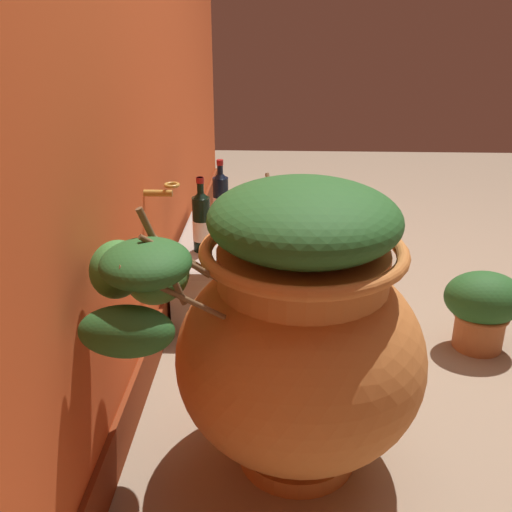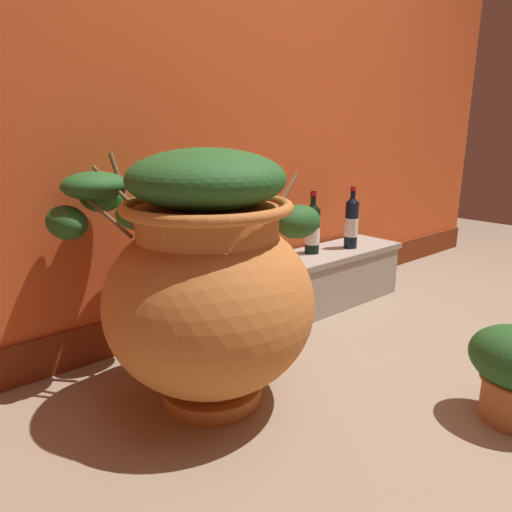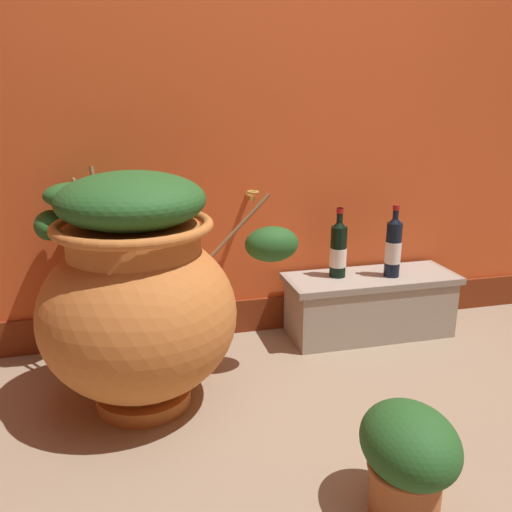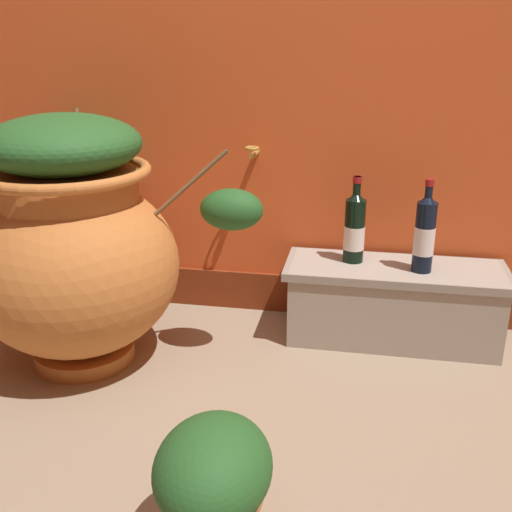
{
  "view_description": "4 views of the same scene",
  "coord_description": "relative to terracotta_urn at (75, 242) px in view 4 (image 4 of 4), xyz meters",
  "views": [
    {
      "loc": [
        -2.08,
        0.63,
        1.29
      ],
      "look_at": [
        -0.09,
        0.71,
        0.44
      ],
      "focal_mm": 41.82,
      "sensor_mm": 36.0,
      "label": 1
    },
    {
      "loc": [
        -1.46,
        -0.65,
        0.92
      ],
      "look_at": [
        -0.17,
        0.86,
        0.38
      ],
      "focal_mm": 32.32,
      "sensor_mm": 36.0,
      "label": 2
    },
    {
      "loc": [
        -0.67,
        -1.3,
        1.12
      ],
      "look_at": [
        -0.16,
        0.71,
        0.5
      ],
      "focal_mm": 38.17,
      "sensor_mm": 36.0,
      "label": 3
    },
    {
      "loc": [
        0.33,
        -1.21,
        1.09
      ],
      "look_at": [
        -0.05,
        0.83,
        0.34
      ],
      "focal_mm": 41.93,
      "sensor_mm": 36.0,
      "label": 4
    }
  ],
  "objects": [
    {
      "name": "ground_plane",
      "position": [
        0.63,
        -0.58,
        -0.44
      ],
      "size": [
        7.0,
        7.0,
        0.0
      ],
      "primitive_type": "plane",
      "color": "gray"
    },
    {
      "name": "terracotta_urn",
      "position": [
        0.0,
        0.0,
        0.0
      ],
      "size": [
        1.01,
        0.87,
        0.87
      ],
      "color": "#C17033",
      "rests_on": "ground_plane"
    },
    {
      "name": "stone_ledge",
      "position": [
        1.09,
        0.35,
        -0.28
      ],
      "size": [
        0.82,
        0.31,
        0.3
      ],
      "color": "#9E9384",
      "rests_on": "ground_plane"
    },
    {
      "name": "wine_bottle_left",
      "position": [
        0.93,
        0.38,
        -0.01
      ],
      "size": [
        0.08,
        0.08,
        0.33
      ],
      "color": "black",
      "rests_on": "stone_ledge"
    },
    {
      "name": "wine_bottle_middle",
      "position": [
        1.18,
        0.32,
        -0.0
      ],
      "size": [
        0.07,
        0.07,
        0.34
      ],
      "color": "black",
      "rests_on": "stone_ledge"
    },
    {
      "name": "potted_shrub",
      "position": [
        0.67,
        -0.76,
        -0.26
      ],
      "size": [
        0.26,
        0.31,
        0.32
      ],
      "color": "#B26638",
      "rests_on": "ground_plane"
    }
  ]
}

